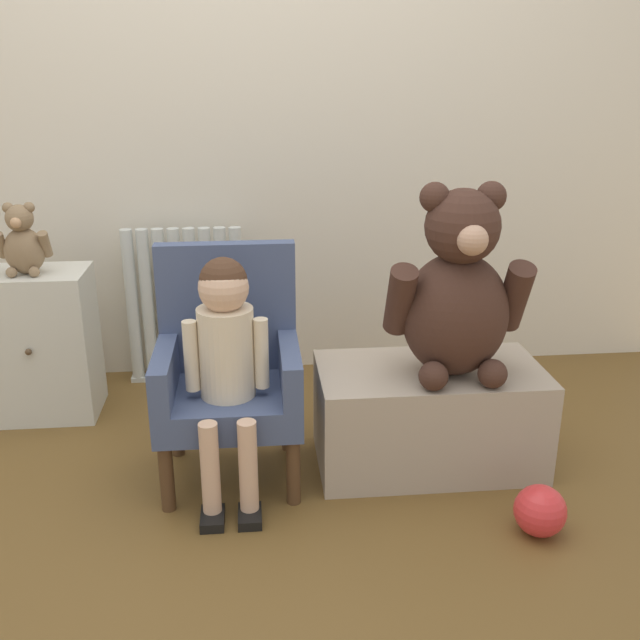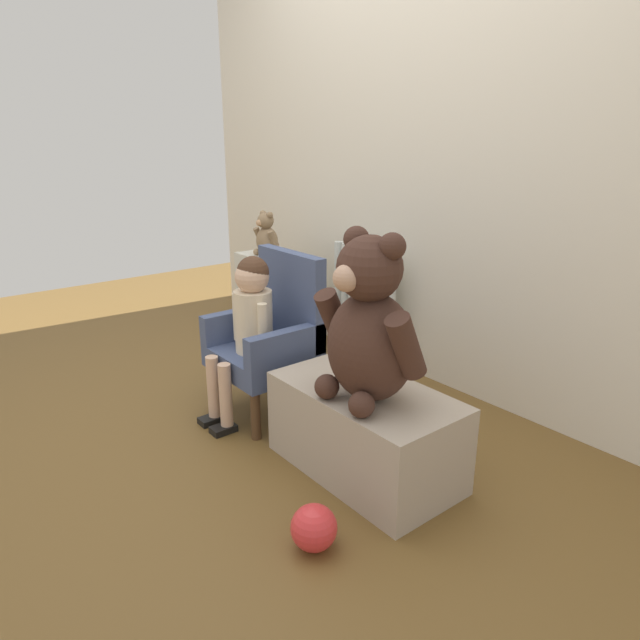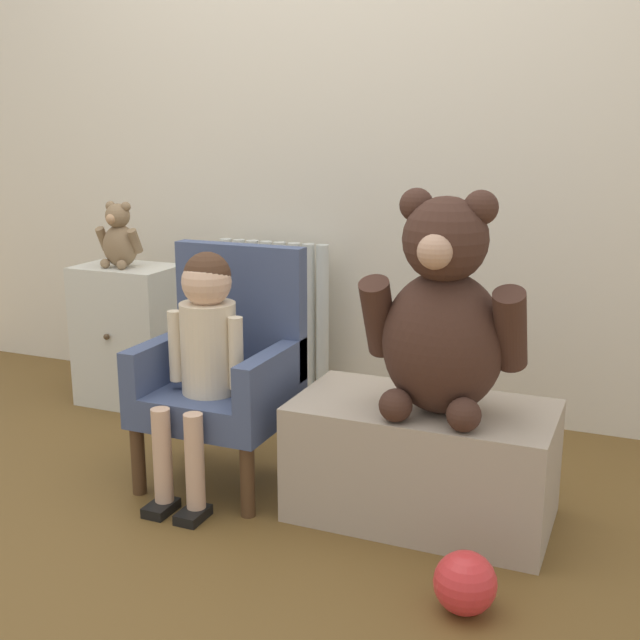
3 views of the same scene
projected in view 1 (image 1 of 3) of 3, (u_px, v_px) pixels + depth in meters
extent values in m
plane|color=brown|center=(244.00, 545.00, 2.01)|extent=(6.00, 6.00, 0.00)
cube|color=beige|center=(234.00, 86.00, 2.82)|extent=(3.80, 0.05, 2.40)
cylinder|color=silver|center=(132.00, 305.00, 2.95)|extent=(0.05, 0.05, 0.64)
cylinder|color=silver|center=(148.00, 305.00, 2.96)|extent=(0.05, 0.05, 0.64)
cylinder|color=silver|center=(163.00, 305.00, 2.96)|extent=(0.05, 0.05, 0.64)
cylinder|color=silver|center=(178.00, 304.00, 2.97)|extent=(0.05, 0.05, 0.64)
cylinder|color=silver|center=(193.00, 304.00, 2.97)|extent=(0.05, 0.05, 0.64)
cylinder|color=silver|center=(208.00, 303.00, 2.98)|extent=(0.05, 0.05, 0.64)
cylinder|color=silver|center=(223.00, 303.00, 2.98)|extent=(0.05, 0.05, 0.64)
cylinder|color=silver|center=(238.00, 302.00, 2.99)|extent=(0.05, 0.05, 0.64)
cube|color=silver|center=(190.00, 376.00, 3.08)|extent=(0.50, 0.05, 0.02)
cube|color=silver|center=(41.00, 344.00, 2.69)|extent=(0.39, 0.27, 0.57)
sphere|color=#4C3823|center=(28.00, 352.00, 2.54)|extent=(0.02, 0.02, 0.02)
cube|color=#424F75|center=(230.00, 403.00, 2.26)|extent=(0.44, 0.39, 0.10)
cube|color=#424F75|center=(227.00, 307.00, 2.32)|extent=(0.44, 0.06, 0.43)
cube|color=#424F75|center=(165.00, 371.00, 2.20)|extent=(0.06, 0.39, 0.14)
cube|color=#424F75|center=(290.00, 366.00, 2.23)|extent=(0.06, 0.39, 0.14)
cylinder|color=#4C331E|center=(167.00, 478.00, 2.14)|extent=(0.04, 0.04, 0.22)
cylinder|color=#4C331E|center=(293.00, 471.00, 2.17)|extent=(0.04, 0.04, 0.22)
cylinder|color=#4C331E|center=(177.00, 426.00, 2.45)|extent=(0.04, 0.04, 0.22)
cylinder|color=#4C331E|center=(287.00, 421.00, 2.48)|extent=(0.04, 0.04, 0.22)
cylinder|color=beige|center=(227.00, 352.00, 2.15)|extent=(0.17, 0.17, 0.28)
sphere|color=#D8AD8E|center=(224.00, 288.00, 2.09)|extent=(0.15, 0.15, 0.15)
sphere|color=#472D1E|center=(223.00, 281.00, 2.08)|extent=(0.14, 0.14, 0.14)
cylinder|color=#D8AD8E|center=(210.00, 468.00, 2.07)|extent=(0.06, 0.06, 0.29)
cube|color=black|center=(213.00, 519.00, 2.10)|extent=(0.07, 0.11, 0.03)
cylinder|color=#D8AD8E|center=(248.00, 466.00, 2.08)|extent=(0.06, 0.06, 0.29)
cube|color=black|center=(250.00, 516.00, 2.11)|extent=(0.07, 0.11, 0.03)
cylinder|color=beige|center=(191.00, 356.00, 2.13)|extent=(0.04, 0.04, 0.22)
cylinder|color=beige|center=(261.00, 353.00, 2.15)|extent=(0.04, 0.04, 0.22)
cube|color=tan|center=(428.00, 416.00, 2.38)|extent=(0.74, 0.40, 0.34)
ellipsoid|color=#3E261D|center=(455.00, 315.00, 2.23)|extent=(0.33, 0.29, 0.40)
sphere|color=#3E261D|center=(463.00, 226.00, 2.12)|extent=(0.23, 0.23, 0.23)
sphere|color=tan|center=(472.00, 240.00, 2.03)|extent=(0.09, 0.09, 0.09)
sphere|color=#3E261D|center=(435.00, 197.00, 2.10)|extent=(0.09, 0.09, 0.09)
sphere|color=#3E261D|center=(491.00, 196.00, 2.11)|extent=(0.09, 0.09, 0.09)
cylinder|color=#3E261D|center=(400.00, 300.00, 2.18)|extent=(0.09, 0.17, 0.24)
cylinder|color=#3E261D|center=(514.00, 296.00, 2.21)|extent=(0.09, 0.17, 0.24)
sphere|color=#3E261D|center=(433.00, 376.00, 2.16)|extent=(0.09, 0.09, 0.09)
sphere|color=#3E261D|center=(492.00, 374.00, 2.17)|extent=(0.09, 0.09, 0.09)
ellipsoid|color=#856B4D|center=(25.00, 251.00, 2.54)|extent=(0.14, 0.12, 0.17)
sphere|color=#856B4D|center=(19.00, 218.00, 2.50)|extent=(0.10, 0.10, 0.10)
sphere|color=tan|center=(16.00, 223.00, 2.46)|extent=(0.04, 0.04, 0.04)
sphere|color=#856B4D|center=(8.00, 208.00, 2.49)|extent=(0.04, 0.04, 0.04)
sphere|color=#856B4D|center=(29.00, 207.00, 2.50)|extent=(0.04, 0.04, 0.04)
cylinder|color=#856B4D|center=(1.00, 245.00, 2.52)|extent=(0.04, 0.07, 0.10)
cylinder|color=#856B4D|center=(45.00, 244.00, 2.54)|extent=(0.04, 0.07, 0.10)
sphere|color=#856B4D|center=(12.00, 272.00, 2.51)|extent=(0.04, 0.04, 0.04)
sphere|color=#856B4D|center=(34.00, 272.00, 2.52)|extent=(0.04, 0.04, 0.04)
sphere|color=red|center=(540.00, 511.00, 2.04)|extent=(0.15, 0.15, 0.15)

